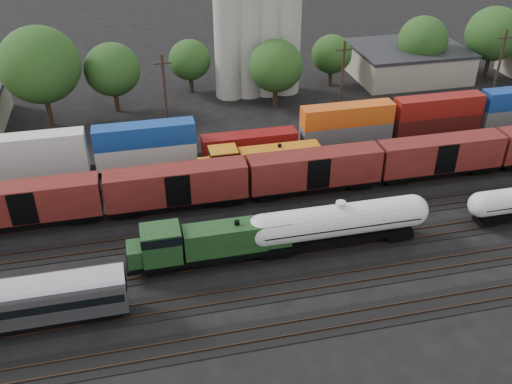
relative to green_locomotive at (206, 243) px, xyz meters
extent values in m
plane|color=black|center=(11.03, 5.00, -2.54)|extent=(600.00, 600.00, 0.00)
cube|color=black|center=(11.03, -10.00, -2.50)|extent=(180.00, 3.20, 0.08)
cube|color=#382319|center=(11.03, -10.72, -2.42)|extent=(180.00, 0.08, 0.16)
cube|color=#382319|center=(11.03, -9.28, -2.42)|extent=(180.00, 0.08, 0.16)
cube|color=black|center=(11.03, -5.00, -2.50)|extent=(180.00, 3.20, 0.08)
cube|color=#382319|center=(11.03, -5.72, -2.42)|extent=(180.00, 0.08, 0.16)
cube|color=#382319|center=(11.03, -4.28, -2.42)|extent=(180.00, 0.08, 0.16)
cube|color=black|center=(11.03, 0.00, -2.50)|extent=(180.00, 3.20, 0.08)
cube|color=#382319|center=(11.03, -0.72, -2.42)|extent=(180.00, 0.08, 0.16)
cube|color=#382319|center=(11.03, 0.72, -2.42)|extent=(180.00, 0.08, 0.16)
cube|color=black|center=(11.03, 5.00, -2.50)|extent=(180.00, 3.20, 0.08)
cube|color=#382319|center=(11.03, 4.28, -2.42)|extent=(180.00, 0.08, 0.16)
cube|color=#382319|center=(11.03, 5.72, -2.42)|extent=(180.00, 0.08, 0.16)
cube|color=black|center=(11.03, 10.00, -2.50)|extent=(180.00, 3.20, 0.08)
cube|color=#382319|center=(11.03, 9.28, -2.42)|extent=(180.00, 0.08, 0.16)
cube|color=#382319|center=(11.03, 10.72, -2.42)|extent=(180.00, 0.08, 0.16)
cube|color=black|center=(11.03, 15.00, -2.50)|extent=(180.00, 3.20, 0.08)
cube|color=#382319|center=(11.03, 14.28, -2.42)|extent=(180.00, 0.08, 0.16)
cube|color=#382319|center=(11.03, 15.72, -2.42)|extent=(180.00, 0.08, 0.16)
cube|color=black|center=(11.03, 20.00, -2.50)|extent=(180.00, 3.20, 0.08)
cube|color=#382319|center=(11.03, 19.28, -2.42)|extent=(180.00, 0.08, 0.16)
cube|color=#382319|center=(11.03, 20.72, -2.42)|extent=(180.00, 0.08, 0.16)
cube|color=black|center=(0.92, 0.00, -1.25)|extent=(16.80, 2.87, 0.40)
cube|color=black|center=(0.92, 0.00, -1.70)|extent=(4.94, 2.17, 0.79)
cube|color=#193C19|center=(2.94, 0.00, 0.28)|extent=(10.08, 2.37, 2.67)
cube|color=#193C19|center=(-4.12, 0.00, 0.58)|extent=(3.56, 2.87, 3.26)
cube|color=black|center=(-4.12, 0.00, 1.61)|extent=(3.66, 2.96, 0.89)
cube|color=#193C19|center=(-6.47, 0.00, -0.17)|extent=(1.58, 2.37, 1.78)
cylinder|color=black|center=(2.94, 0.00, 1.76)|extent=(0.49, 0.49, 0.49)
cube|color=black|center=(-4.45, 0.00, -1.90)|extent=(2.57, 1.98, 0.69)
cube|color=black|center=(6.30, 0.00, -1.90)|extent=(2.57, 1.98, 0.69)
cylinder|color=silver|center=(13.05, 0.00, 0.54)|extent=(15.33, 3.16, 3.16)
sphere|color=silver|center=(5.39, 0.00, 0.54)|extent=(3.16, 3.16, 3.16)
sphere|color=silver|center=(20.71, 0.00, 0.54)|extent=(3.16, 3.16, 3.16)
cylinder|color=silver|center=(13.05, 0.00, 2.34)|extent=(0.98, 0.98, 0.54)
cube|color=black|center=(13.05, 0.00, 0.54)|extent=(15.67, 3.31, 0.09)
cube|color=black|center=(13.05, 0.00, -1.20)|extent=(14.80, 2.39, 0.54)
cube|color=black|center=(6.78, 0.00, -1.85)|extent=(2.83, 2.18, 0.76)
cube|color=black|center=(19.32, 0.00, -1.85)|extent=(2.83, 2.18, 0.76)
sphere|color=silver|center=(28.45, 0.00, 0.07)|extent=(2.64, 2.64, 2.64)
cube|color=black|center=(29.62, 0.00, -1.93)|extent=(2.36, 1.82, 0.64)
cube|color=black|center=(-10.04, -5.00, -1.93)|extent=(2.37, 1.82, 0.64)
cube|color=black|center=(9.15, 15.00, -1.36)|extent=(16.04, 2.58, 0.36)
cube|color=black|center=(9.15, 15.00, -1.76)|extent=(4.46, 1.96, 0.71)
cube|color=#C26E10|center=(11.08, 15.00, 0.02)|extent=(9.62, 2.14, 2.41)
cube|color=#C26E10|center=(4.34, 15.00, 0.29)|extent=(3.21, 2.58, 2.94)
cube|color=black|center=(4.34, 15.00, 1.22)|extent=(3.30, 2.67, 0.80)
cube|color=#C26E10|center=(2.10, 15.00, -0.38)|extent=(1.43, 2.14, 1.60)
cylinder|color=black|center=(11.08, 15.00, 1.36)|extent=(0.45, 0.45, 0.45)
cube|color=black|center=(4.02, 15.00, -1.94)|extent=(2.32, 1.78, 0.62)
cube|color=black|center=(14.29, 15.00, -1.94)|extent=(2.32, 1.78, 0.62)
cube|color=black|center=(-17.01, 10.00, -1.34)|extent=(15.00, 2.60, 0.40)
cube|color=#5C1916|center=(-17.01, 10.00, 0.76)|extent=(15.00, 2.90, 3.80)
cube|color=black|center=(-1.61, 10.00, -1.34)|extent=(15.00, 2.60, 0.40)
cube|color=#5C1916|center=(-1.61, 10.00, 0.76)|extent=(15.00, 2.90, 3.80)
cube|color=black|center=(13.79, 10.00, -1.34)|extent=(15.00, 2.60, 0.40)
cube|color=#5C1916|center=(13.79, 10.00, 0.76)|extent=(15.00, 2.90, 3.80)
cube|color=black|center=(29.19, 10.00, -1.34)|extent=(15.00, 2.60, 0.40)
cube|color=#5C1916|center=(29.19, 10.00, 0.76)|extent=(15.00, 2.90, 3.80)
cube|color=black|center=(11.03, 20.00, -2.04)|extent=(160.00, 2.60, 0.60)
cube|color=silver|center=(-17.05, 20.00, -0.44)|extent=(12.00, 2.40, 2.60)
cube|color=silver|center=(-17.05, 20.00, 2.16)|extent=(12.00, 2.40, 2.60)
cube|color=beige|center=(-4.25, 20.00, -0.44)|extent=(12.00, 2.40, 2.60)
cube|color=navy|center=(-4.25, 20.00, 2.16)|extent=(12.00, 2.40, 2.60)
cube|color=maroon|center=(8.55, 20.00, -0.44)|extent=(12.00, 2.40, 2.60)
cube|color=#585B5D|center=(21.35, 20.00, -0.44)|extent=(12.00, 2.40, 2.60)
cube|color=#CE5215|center=(21.35, 20.00, 2.16)|extent=(12.00, 2.40, 2.60)
cube|color=#441210|center=(34.15, 20.00, -0.44)|extent=(12.00, 2.40, 2.60)
cube|color=maroon|center=(34.15, 20.00, 2.16)|extent=(12.00, 2.40, 2.60)
cylinder|color=#A6A398|center=(10.03, 41.00, 6.46)|extent=(4.40, 4.40, 18.00)
cylinder|color=#A6A398|center=(13.03, 41.00, 6.46)|extent=(4.40, 4.40, 18.00)
cylinder|color=#A6A398|center=(16.03, 41.00, 6.46)|extent=(4.40, 4.40, 18.00)
cylinder|color=#A6A398|center=(19.03, 41.00, 6.46)|extent=(4.40, 4.40, 18.00)
cube|color=#9E937F|center=(41.03, 43.00, -0.24)|extent=(18.00, 14.00, 4.60)
cube|color=#232326|center=(41.03, 43.00, 2.31)|extent=(18.36, 14.28, 0.50)
cylinder|color=black|center=(-16.75, 36.25, -0.53)|extent=(0.70, 0.70, 4.02)
ellipsoid|color=#284F1D|center=(-16.75, 36.25, 6.21)|extent=(10.90, 10.90, 10.33)
cylinder|color=black|center=(-7.43, 38.91, -1.06)|extent=(0.70, 0.70, 2.95)
ellipsoid|color=#284F1D|center=(-7.43, 38.91, 3.90)|extent=(8.02, 8.02, 7.60)
cylinder|color=black|center=(4.33, 44.08, -1.33)|extent=(0.70, 0.70, 2.42)
ellipsoid|color=#284F1D|center=(4.33, 44.08, 2.74)|extent=(6.58, 6.58, 6.23)
cylinder|color=black|center=(15.87, 35.19, -1.06)|extent=(0.70, 0.70, 2.95)
ellipsoid|color=#284F1D|center=(15.87, 35.19, 3.89)|extent=(8.01, 8.01, 7.59)
cylinder|color=black|center=(26.96, 41.96, -1.35)|extent=(0.70, 0.70, 2.39)
ellipsoid|color=#284F1D|center=(26.96, 41.96, 2.66)|extent=(6.48, 6.48, 6.14)
cylinder|color=black|center=(42.70, 41.85, -1.05)|extent=(0.70, 0.70, 2.98)
ellipsoid|color=#284F1D|center=(42.70, 41.85, 3.95)|extent=(8.09, 8.09, 7.66)
cylinder|color=black|center=(54.12, 39.56, -0.84)|extent=(0.70, 0.70, 3.39)
ellipsoid|color=#284F1D|center=(54.12, 39.56, 4.85)|extent=(9.21, 9.21, 8.73)
cylinder|color=black|center=(-0.97, 27.00, 3.46)|extent=(0.36, 0.36, 12.00)
cube|color=black|center=(-0.97, 27.00, 8.26)|extent=(2.20, 0.18, 0.18)
cylinder|color=black|center=(23.03, 27.00, 3.46)|extent=(0.36, 0.36, 12.00)
cube|color=black|center=(23.03, 27.00, 8.26)|extent=(2.20, 0.18, 0.18)
cylinder|color=black|center=(47.03, 27.00, 3.46)|extent=(0.36, 0.36, 12.00)
cube|color=black|center=(47.03, 27.00, 8.26)|extent=(2.20, 0.18, 0.18)
camera|label=1|loc=(-5.11, -42.55, 31.81)|focal=40.00mm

